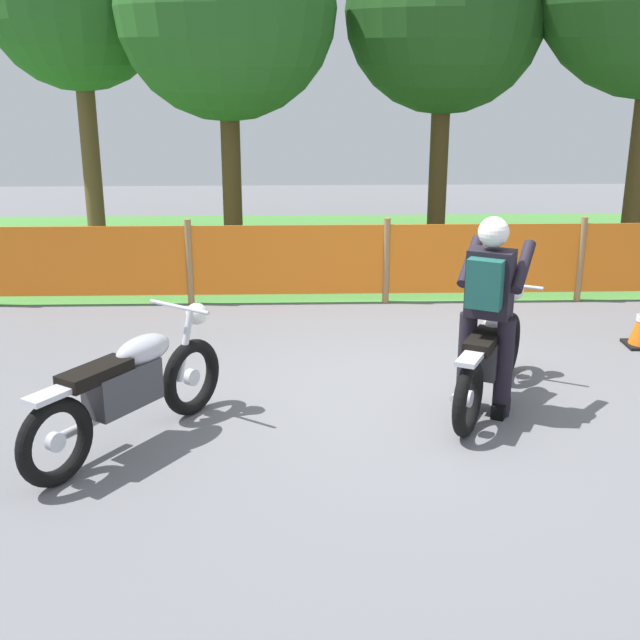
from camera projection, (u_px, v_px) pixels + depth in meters
name	position (u px, v px, depth m)	size (l,w,h in m)	color
ground	(417.00, 392.00, 7.50)	(24.00, 24.00, 0.02)	slate
grass_verge	(366.00, 250.00, 12.77)	(24.00, 5.60, 0.01)	#4C8C3D
barrier_fence	(386.00, 260.00, 9.94)	(9.56, 0.08, 1.05)	#997547
tree_near_left	(226.00, 9.00, 11.30)	(3.05, 3.05, 5.03)	brown
tree_near_right	(445.00, 12.00, 11.85)	(2.90, 2.90, 4.93)	brown
motorcycle_lead	(491.00, 354.00, 7.10)	(1.04, 1.82, 0.94)	black
motorcycle_trailing	(129.00, 388.00, 6.33)	(1.28, 1.79, 0.99)	black
rider_lead	(488.00, 306.00, 6.76)	(0.70, 0.78, 1.69)	black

